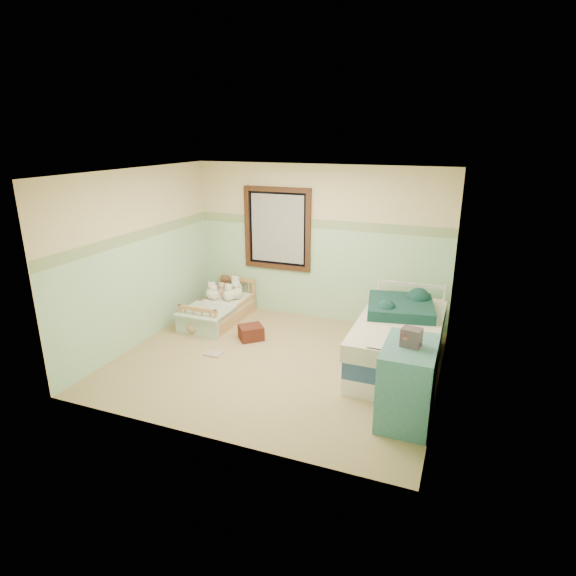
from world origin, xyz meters
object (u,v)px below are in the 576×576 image
at_px(toddler_bed_frame, 220,315).
at_px(red_pillow, 251,332).
at_px(floor_book, 213,354).
at_px(plush_floor_cream, 219,306).
at_px(twin_bed_frame, 397,358).
at_px(plush_floor_tan, 194,327).
at_px(dresser, 407,383).

distance_m(toddler_bed_frame, red_pillow, 0.95).
bearing_deg(floor_book, plush_floor_cream, 116.21).
bearing_deg(toddler_bed_frame, red_pillow, -31.52).
bearing_deg(red_pillow, twin_bed_frame, -2.01).
bearing_deg(plush_floor_tan, red_pillow, 9.15).
xyz_separation_m(twin_bed_frame, dresser, (0.27, -1.18, 0.32)).
xyz_separation_m(toddler_bed_frame, floor_book, (0.54, -1.16, -0.08)).
xyz_separation_m(toddler_bed_frame, red_pillow, (0.81, -0.50, 0.02)).
bearing_deg(red_pillow, dresser, -27.19).
bearing_deg(red_pillow, plush_floor_cream, 142.23).
relative_size(twin_bed_frame, dresser, 2.32).
xyz_separation_m(dresser, red_pillow, (-2.45, 1.26, -0.32)).
distance_m(plush_floor_cream, dresser, 3.97).
bearing_deg(plush_floor_cream, twin_bed_frame, -14.69).
relative_size(plush_floor_tan, red_pillow, 0.65).
height_order(toddler_bed_frame, floor_book, toddler_bed_frame).
height_order(twin_bed_frame, floor_book, twin_bed_frame).
distance_m(dresser, floor_book, 2.82).
xyz_separation_m(dresser, floor_book, (-2.72, 0.59, -0.42)).
xyz_separation_m(red_pillow, floor_book, (-0.27, -0.66, -0.09)).
relative_size(toddler_bed_frame, plush_floor_cream, 4.86).
relative_size(twin_bed_frame, red_pillow, 5.89).
xyz_separation_m(plush_floor_cream, twin_bed_frame, (3.14, -0.82, -0.03)).
distance_m(toddler_bed_frame, dresser, 3.72).
bearing_deg(toddler_bed_frame, floor_book, -65.03).
height_order(plush_floor_cream, red_pillow, plush_floor_cream).
distance_m(plush_floor_cream, twin_bed_frame, 3.25).
bearing_deg(twin_bed_frame, toddler_bed_frame, 169.13).
relative_size(red_pillow, floor_book, 1.44).
distance_m(twin_bed_frame, red_pillow, 2.18).
height_order(plush_floor_tan, floor_book, plush_floor_tan).
distance_m(toddler_bed_frame, floor_book, 1.28).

